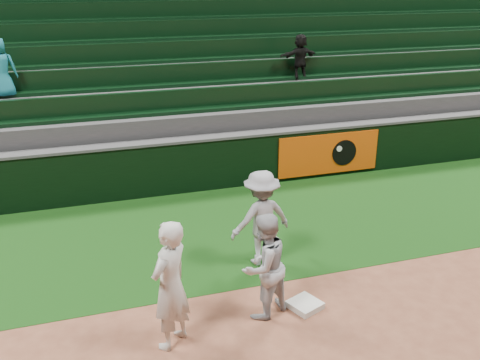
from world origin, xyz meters
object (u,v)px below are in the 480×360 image
object	(u,v)px
first_base	(305,305)
base_coach	(261,218)
first_baseman	(170,285)
baserunner	(264,266)

from	to	relation	value
first_base	base_coach	distance (m)	1.69
first_baseman	baserunner	size ratio (longest dim) A/B	1.14
first_base	baserunner	xyz separation A→B (m)	(-0.65, 0.05, 0.75)
base_coach	first_base	bearing A→B (deg)	88.09
first_baseman	base_coach	distance (m)	2.51
first_baseman	baserunner	xyz separation A→B (m)	(1.40, 0.27, -0.11)
baserunner	base_coach	bearing A→B (deg)	-134.22
base_coach	baserunner	bearing A→B (deg)	62.81
first_base	first_baseman	xyz separation A→B (m)	(-2.05, -0.21, 0.87)
first_base	base_coach	world-z (taller)	base_coach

